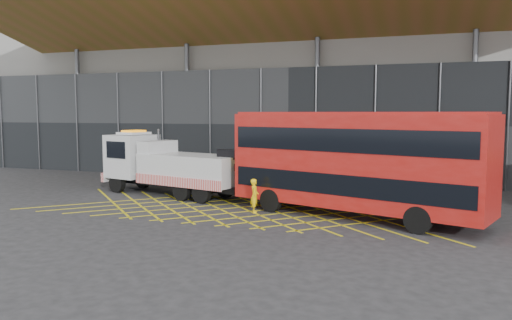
% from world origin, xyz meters
% --- Properties ---
extents(ground_plane, '(120.00, 120.00, 0.00)m').
position_xyz_m(ground_plane, '(0.00, 0.00, 0.00)').
color(ground_plane, '#262629').
extents(road_markings, '(21.56, 7.16, 0.01)m').
position_xyz_m(road_markings, '(2.40, 0.00, 0.01)').
color(road_markings, yellow).
rests_on(road_markings, ground_plane).
extents(construction_building, '(55.00, 23.97, 18.00)m').
position_xyz_m(construction_building, '(1.92, 18.40, 8.98)').
color(construction_building, gray).
rests_on(construction_building, ground_plane).
extents(recovery_truck, '(10.99, 4.88, 3.83)m').
position_xyz_m(recovery_truck, '(-3.06, 3.07, 1.77)').
color(recovery_truck, black).
rests_on(recovery_truck, ground_plane).
extents(bus_towed, '(12.22, 6.43, 4.88)m').
position_xyz_m(bus_towed, '(8.21, 0.17, 2.71)').
color(bus_towed, '#AD140F').
rests_on(bus_towed, ground_plane).
extents(worker, '(0.59, 0.71, 1.66)m').
position_xyz_m(worker, '(3.54, -0.25, 0.83)').
color(worker, yellow).
rests_on(worker, ground_plane).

